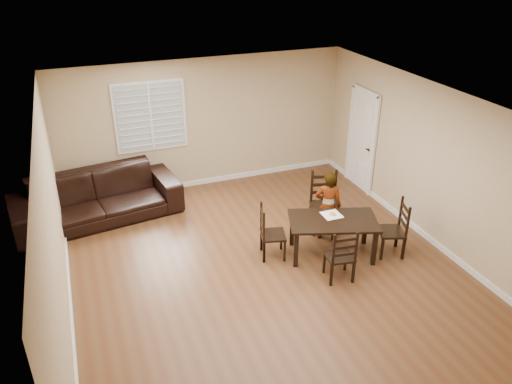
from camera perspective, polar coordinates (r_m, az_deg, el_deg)
ground at (r=8.07m, az=1.43°, el=-9.11°), size 7.00×7.00×0.00m
room at (r=7.32m, az=1.32°, el=3.24°), size 6.04×7.04×2.72m
dining_table at (r=8.27m, az=8.78°, el=-3.70°), size 1.61×1.22×0.67m
chair_near at (r=9.11m, az=7.70°, el=-1.13°), size 0.60×0.58×1.10m
chair_far at (r=7.73m, az=9.82°, el=-7.60°), size 0.46×0.44×0.91m
chair_left at (r=8.21m, az=1.18°, el=-4.84°), size 0.48×0.50×0.93m
chair_right at (r=8.60m, az=15.94°, el=-4.22°), size 0.53×0.55×0.98m
child at (r=8.68m, az=8.22°, el=-1.62°), size 0.55×0.49×1.28m
napkin at (r=8.36m, az=8.64°, el=-2.59°), size 0.31×0.31×0.00m
donut at (r=8.35m, az=8.77°, el=-2.46°), size 0.10×0.10×0.04m
sofa at (r=9.76m, az=-17.73°, el=-0.61°), size 3.15×1.59×0.88m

